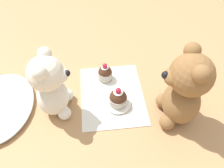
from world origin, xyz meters
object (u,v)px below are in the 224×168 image
at_px(teddy_bear_cream, 51,86).
at_px(cupcake_near_tan_bear, 118,98).
at_px(saucer_plate, 118,103).
at_px(teddy_bear_tan, 184,90).
at_px(cupcake_near_cream_bear, 105,73).

relative_size(teddy_bear_cream, cupcake_near_tan_bear, 3.13).
xyz_separation_m(saucer_plate, cupcake_near_tan_bear, (-0.00, 0.00, 0.03)).
relative_size(teddy_bear_tan, cupcake_near_tan_bear, 3.57).
height_order(teddy_bear_cream, cupcake_near_tan_bear, teddy_bear_cream).
bearing_deg(saucer_plate, teddy_bear_tan, -109.32).
relative_size(teddy_bear_tan, saucer_plate, 2.87).
height_order(teddy_bear_tan, cupcake_near_cream_bear, teddy_bear_tan).
xyz_separation_m(teddy_bear_cream, cupcake_near_tan_bear, (-0.01, -0.19, -0.07)).
distance_m(teddy_bear_tan, cupcake_near_cream_bear, 0.28).
bearing_deg(cupcake_near_cream_bear, saucer_plate, -165.52).
height_order(teddy_bear_cream, teddy_bear_tan, teddy_bear_tan).
xyz_separation_m(teddy_bear_tan, cupcake_near_cream_bear, (0.18, 0.20, -0.09)).
xyz_separation_m(teddy_bear_cream, saucer_plate, (-0.01, -0.19, -0.10)).
height_order(teddy_bear_tan, saucer_plate, teddy_bear_tan).
distance_m(teddy_bear_tan, saucer_plate, 0.21).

